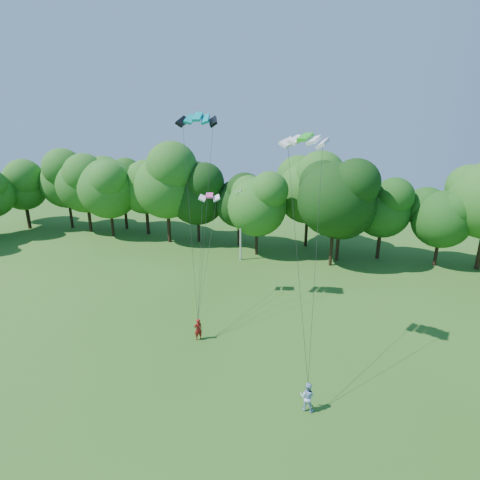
% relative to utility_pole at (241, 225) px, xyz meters
% --- Properties ---
extents(utility_pole, '(1.66, 0.67, 8.68)m').
position_rel_utility_pole_xyz_m(utility_pole, '(0.00, 0.00, 0.00)').
color(utility_pole, '#BBBBB1').
rests_on(utility_pole, ground).
extents(kite_flyer_left, '(0.75, 0.75, 1.76)m').
position_rel_utility_pole_xyz_m(kite_flyer_left, '(2.39, -18.11, -3.57)').
color(kite_flyer_left, maroon).
rests_on(kite_flyer_left, ground).
extents(kite_flyer_right, '(0.95, 0.77, 1.82)m').
position_rel_utility_pole_xyz_m(kite_flyer_right, '(11.49, -23.07, -3.54)').
color(kite_flyer_right, '#ADC9F0').
rests_on(kite_flyer_right, ground).
extents(kite_teal, '(3.36, 1.91, 0.80)m').
position_rel_utility_pole_xyz_m(kite_teal, '(0.35, -12.38, 12.15)').
color(kite_teal, '#05979F').
rests_on(kite_teal, ground).
extents(kite_green, '(3.17, 2.04, 0.52)m').
position_rel_utility_pole_xyz_m(kite_green, '(9.79, -17.36, 10.79)').
color(kite_green, green).
rests_on(kite_green, ground).
extents(kite_pink, '(2.09, 1.46, 0.40)m').
position_rel_utility_pole_xyz_m(kite_pink, '(0.49, -10.68, 5.46)').
color(kite_pink, '#FB459F').
rests_on(kite_pink, ground).
extents(tree_back_west, '(8.19, 8.19, 11.91)m').
position_rel_utility_pole_xyz_m(tree_back_west, '(-21.89, 8.25, 2.99)').
color(tree_back_west, '#3A2217').
rests_on(tree_back_west, ground).
extents(tree_back_center, '(9.33, 9.33, 13.57)m').
position_rel_utility_pole_xyz_m(tree_back_center, '(10.71, 1.50, 4.02)').
color(tree_back_center, black).
rests_on(tree_back_center, ground).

